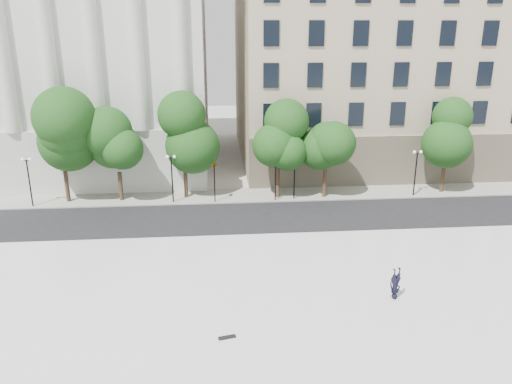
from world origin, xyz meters
The scene contains 12 objects.
ground centered at (0.00, 0.00, 0.00)m, with size 160.00×160.00×0.00m, color #BBB9B0.
plaza centered at (0.00, 3.00, 0.23)m, with size 44.00×22.00×0.45m, color silver.
street centered at (0.00, 18.00, 0.01)m, with size 60.00×8.00×0.02m, color black.
far_sidewalk centered at (0.00, 24.00, 0.06)m, with size 60.00×4.00×0.12m, color #A4A297.
building_west centered at (-17.00, 38.57, 12.89)m, with size 31.50×27.65×25.60m.
building_east centered at (20.00, 38.91, 11.14)m, with size 36.00×26.15×23.00m.
traffic_light_west centered at (-1.30, 22.30, 3.77)m, with size 0.56×1.96×4.28m.
traffic_light_east centered at (4.06, 22.30, 3.75)m, with size 0.78×1.90×4.25m.
person_lying centered at (8.54, 4.29, 0.70)m, with size 0.67×0.44×1.84m, color black.
skateboard centered at (-0.86, 1.35, 0.49)m, with size 0.85×0.22×0.09m, color black.
street_trees centered at (-1.09, 23.53, 5.46)m, with size 38.34×4.76×8.04m.
lamp_posts centered at (0.11, 22.60, 3.00)m, with size 34.81×0.28×4.41m.
Camera 1 is at (-1.23, -19.47, 14.82)m, focal length 35.00 mm.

